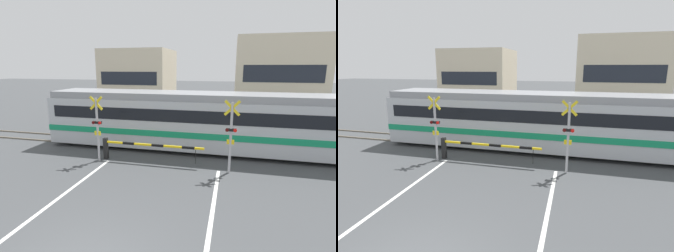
# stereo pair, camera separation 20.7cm
# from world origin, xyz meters

# --- Properties ---
(rail_track_near) EXTENTS (50.00, 0.10, 0.08)m
(rail_track_near) POSITION_xyz_m (0.00, 9.30, 0.04)
(rail_track_near) COLOR #6B6051
(rail_track_near) RESTS_ON ground_plane
(rail_track_far) EXTENTS (50.00, 0.10, 0.08)m
(rail_track_far) POSITION_xyz_m (0.00, 10.74, 0.04)
(rail_track_far) COLOR #6B6051
(rail_track_far) RESTS_ON ground_plane
(road_stripe_left) EXTENTS (0.14, 11.02, 0.01)m
(road_stripe_left) POSITION_xyz_m (-2.69, 1.51, 0.00)
(road_stripe_left) COLOR white
(road_stripe_left) RESTS_ON ground_plane
(commuter_train) EXTENTS (22.01, 2.96, 3.18)m
(commuter_train) POSITION_xyz_m (3.85, 10.02, 1.71)
(commuter_train) COLOR #B7BCC1
(commuter_train) RESTS_ON ground_plane
(crossing_barrier_near) EXTENTS (5.05, 0.20, 1.09)m
(crossing_barrier_near) POSITION_xyz_m (-1.46, 7.32, 0.74)
(crossing_barrier_near) COLOR black
(crossing_barrier_near) RESTS_ON ground_plane
(crossing_barrier_far) EXTENTS (5.05, 0.20, 1.09)m
(crossing_barrier_far) POSITION_xyz_m (1.46, 13.18, 0.74)
(crossing_barrier_far) COLOR black
(crossing_barrier_far) RESTS_ON ground_plane
(crossing_signal_left) EXTENTS (0.68, 0.15, 3.22)m
(crossing_signal_left) POSITION_xyz_m (-3.14, 6.96, 1.77)
(crossing_signal_left) COLOR #B2B2B7
(crossing_signal_left) RESTS_ON ground_plane
(crossing_signal_right) EXTENTS (0.68, 0.15, 3.22)m
(crossing_signal_right) POSITION_xyz_m (3.14, 6.96, 1.77)
(crossing_signal_right) COLOR #B2B2B7
(crossing_signal_right) RESTS_ON ground_plane
(pedestrian) EXTENTS (0.38, 0.22, 1.63)m
(pedestrian) POSITION_xyz_m (1.02, 16.42, 0.94)
(pedestrian) COLOR #33384C
(pedestrian) RESTS_ON ground_plane
(building_left_of_street) EXTENTS (6.77, 6.30, 6.27)m
(building_left_of_street) POSITION_xyz_m (-6.68, 22.78, 3.14)
(building_left_of_street) COLOR beige
(building_left_of_street) RESTS_ON ground_plane
(building_right_of_street) EXTENTS (7.64, 6.30, 7.23)m
(building_right_of_street) POSITION_xyz_m (7.11, 22.78, 3.61)
(building_right_of_street) COLOR beige
(building_right_of_street) RESTS_ON ground_plane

